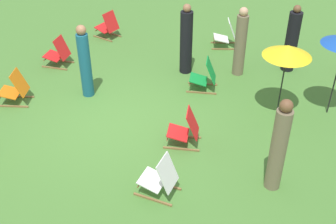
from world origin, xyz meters
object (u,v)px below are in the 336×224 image
Objects in this scene: deckchair_6 at (227,35)px; person_0 at (85,62)px; deckchair_8 at (108,26)px; umbrella_0 at (288,51)px; deckchair_13 at (205,76)px; person_2 at (186,41)px; deckchair_5 at (58,53)px; person_1 at (279,147)px; person_4 at (240,43)px; person_3 at (292,41)px; deckchair_2 at (160,178)px; deckchair_3 at (185,129)px; deckchair_11 at (15,89)px.

deckchair_6 is 4.63m from person_0.
umbrella_0 is at bearing 80.95° from deckchair_8.
umbrella_0 is at bearing -155.35° from person_0.
person_0 is at bearing -81.33° from umbrella_0.
deckchair_13 is 1.15m from person_2.
deckchair_5 is at bearing -94.02° from umbrella_0.
umbrella_0 is 0.90× the size of person_1.
person_4 is (-1.08, 0.65, 0.52)m from deckchair_13.
person_0 reaches higher than deckchair_13.
person_2 reaches higher than deckchair_8.
deckchair_8 is 1.03× the size of deckchair_13.
person_4 is at bearing -141.37° from umbrella_0.
person_3 is (-1.73, 1.89, 0.48)m from deckchair_13.
deckchair_2 and deckchair_6 have the same top height.
person_1 is at bearing 118.85° from deckchair_2.
person_2 is (-1.90, 1.95, 0.00)m from person_0.
deckchair_8 is 4.18m from deckchair_13.
deckchair_13 is at bearing -121.15° from person_3.
umbrella_0 reaches higher than deckchair_2.
person_0 is at bearing -121.80° from deckchair_3.
deckchair_2 is 0.97× the size of deckchair_8.
person_2 is (1.85, -0.71, 0.52)m from deckchair_6.
deckchair_3 is 2.28m from deckchair_13.
umbrella_0 reaches higher than deckchair_11.
deckchair_5 is at bearing -99.50° from deckchair_13.
deckchair_13 is 0.46× the size of person_3.
person_0 reaches higher than umbrella_0.
person_4 is (-0.34, 1.36, -0.01)m from person_2.
deckchair_5 is 1.00× the size of deckchair_13.
deckchair_6 is 0.47× the size of person_0.
deckchair_3 is 0.46× the size of person_3.
umbrella_0 is at bearing -138.73° from person_4.
umbrella_0 is at bearing 14.26° from deckchair_6.
deckchair_11 is (-1.79, -4.29, 0.00)m from deckchair_2.
person_4 is at bearing 107.74° from deckchair_11.
person_2 is at bearing 113.71° from deckchair_11.
person_1 is (-0.85, 1.91, 0.55)m from deckchair_2.
person_3 reaches higher than deckchair_8.
person_1 is 1.01× the size of person_2.
person_2 is at bearing -164.23° from deckchair_2.
deckchair_6 is 1.01× the size of deckchair_11.
person_4 is at bearing 161.59° from deckchair_3.
person_0 is at bearing 126.75° from person_4.
person_0 is at bearing 32.32° from deckchair_8.
person_1 reaches higher than deckchair_6.
person_0 is at bearing 166.30° from person_2.
person_3 is (-3.75, 6.01, 0.48)m from deckchair_11.
person_4 is (-4.89, 0.48, 0.52)m from deckchair_2.
deckchair_13 is (2.59, 0.00, 0.00)m from deckchair_6.
umbrella_0 reaches higher than deckchair_6.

